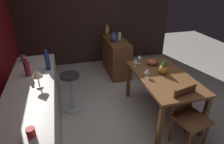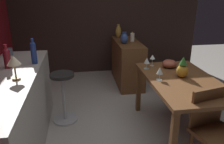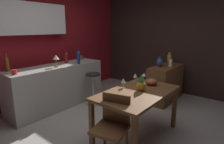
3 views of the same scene
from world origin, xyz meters
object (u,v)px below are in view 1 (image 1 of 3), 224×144
(bar_stool, at_px, (72,91))
(pillar_candle_tall, at_px, (119,36))
(vase_brass, at_px, (107,30))
(wine_bottle_ruby, at_px, (27,67))
(chair_near_window, at_px, (188,114))
(pineapple_centerpiece, at_px, (164,68))
(wine_glass_left, at_px, (139,57))
(cup_slate, at_px, (24,58))
(wine_bottle_cobalt, at_px, (47,60))
(wine_glass_center, at_px, (136,61))
(vase_ceramic_blue, at_px, (114,38))
(dining_table, at_px, (163,81))
(sideboard_cabinet, at_px, (116,56))
(cup_red, at_px, (31,132))
(counter_lamp, at_px, (37,75))
(fruit_bowl, at_px, (152,62))
(wine_glass_right, at_px, (147,71))

(bar_stool, distance_m, pillar_candle_tall, 1.81)
(vase_brass, bearing_deg, wine_bottle_ruby, 139.43)
(chair_near_window, xyz_separation_m, pineapple_centerpiece, (0.72, 0.02, 0.37))
(wine_glass_left, relative_size, wine_bottle_ruby, 0.58)
(cup_slate, bearing_deg, pillar_candle_tall, -64.25)
(wine_glass_left, distance_m, wine_bottle_cobalt, 1.55)
(wine_glass_center, distance_m, vase_ceramic_blue, 1.14)
(bar_stool, height_order, wine_glass_center, wine_glass_center)
(wine_bottle_ruby, bearing_deg, dining_table, -97.19)
(sideboard_cabinet, distance_m, cup_slate, 2.13)
(chair_near_window, xyz_separation_m, cup_red, (-0.30, 1.88, 0.46))
(wine_bottle_cobalt, distance_m, cup_red, 1.33)
(bar_stool, distance_m, wine_glass_left, 1.32)
(pineapple_centerpiece, relative_size, wine_bottle_cobalt, 0.84)
(bar_stool, relative_size, wine_bottle_cobalt, 2.31)
(cup_slate, xyz_separation_m, counter_lamp, (-0.94, -0.30, 0.14))
(sideboard_cabinet, relative_size, pineapple_centerpiece, 4.29)
(fruit_bowl, bearing_deg, vase_ceramic_blue, 19.02)
(vase_brass, bearing_deg, wine_bottle_cobalt, 142.68)
(wine_bottle_cobalt, relative_size, vase_ceramic_blue, 1.42)
(wine_glass_center, xyz_separation_m, vase_ceramic_blue, (1.14, 0.07, 0.07))
(wine_glass_right, height_order, pillar_candle_tall, pillar_candle_tall)
(fruit_bowl, relative_size, cup_slate, 1.65)
(wine_glass_left, relative_size, wine_bottle_cobalt, 0.51)
(chair_near_window, height_order, wine_bottle_cobalt, wine_bottle_cobalt)
(wine_bottle_cobalt, height_order, vase_ceramic_blue, wine_bottle_cobalt)
(pineapple_centerpiece, distance_m, pillar_candle_tall, 1.68)
(bar_stool, relative_size, counter_lamp, 2.87)
(wine_bottle_cobalt, bearing_deg, chair_near_window, -120.23)
(sideboard_cabinet, distance_m, vase_ceramic_blue, 0.55)
(pillar_candle_tall, bearing_deg, counter_lamp, 138.90)
(sideboard_cabinet, distance_m, fruit_bowl, 1.39)
(wine_glass_left, bearing_deg, bar_stool, 91.48)
(sideboard_cabinet, relative_size, wine_glass_left, 7.06)
(counter_lamp, bearing_deg, dining_table, -85.88)
(dining_table, distance_m, wine_bottle_ruby, 2.05)
(fruit_bowl, distance_m, wine_bottle_cobalt, 1.75)
(dining_table, bearing_deg, counter_lamp, 94.12)
(bar_stool, bearing_deg, wine_glass_center, -93.96)
(wine_glass_center, bearing_deg, fruit_bowl, -89.77)
(chair_near_window, bearing_deg, fruit_bowl, 1.62)
(dining_table, xyz_separation_m, vase_ceramic_blue, (1.57, 0.39, 0.27))
(wine_glass_center, height_order, cup_slate, cup_slate)
(bar_stool, height_order, vase_brass, vase_brass)
(pillar_candle_tall, height_order, vase_brass, vase_brass)
(bar_stool, bearing_deg, counter_lamp, 148.47)
(wine_bottle_ruby, xyz_separation_m, counter_lamp, (-0.38, -0.17, 0.06))
(bar_stool, xyz_separation_m, cup_slate, (0.30, 0.69, 0.57))
(fruit_bowl, bearing_deg, wine_glass_center, 90.23)
(wine_glass_center, xyz_separation_m, cup_slate, (0.37, 1.81, 0.10))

